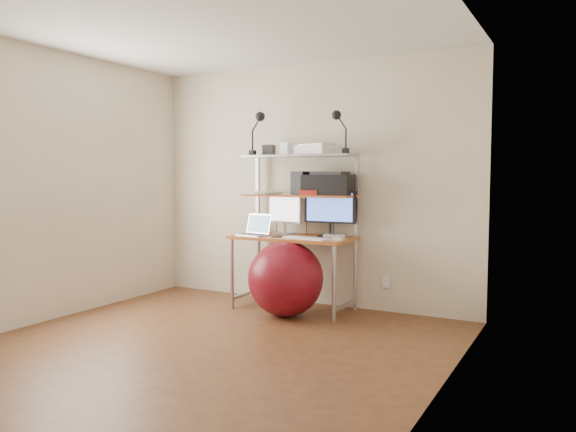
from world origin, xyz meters
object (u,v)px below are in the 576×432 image
object	(u,v)px
monitor_black	(330,209)
printer	(330,184)
monitor_silver	(285,211)
laptop	(256,231)
exercise_ball	(286,279)

from	to	relation	value
monitor_black	printer	distance (m)	0.25
monitor_silver	laptop	world-z (taller)	monitor_silver
monitor_black	laptop	bearing A→B (deg)	-163.11
laptop	exercise_ball	size ratio (longest dim) A/B	0.49
monitor_black	exercise_ball	size ratio (longest dim) A/B	0.74
laptop	monitor_silver	bearing A→B (deg)	60.64
monitor_silver	monitor_black	world-z (taller)	monitor_black
printer	laptop	bearing A→B (deg)	-158.45
monitor_silver	laptop	distance (m)	0.37
laptop	printer	distance (m)	0.88
exercise_ball	monitor_black	bearing A→B (deg)	56.66
monitor_silver	monitor_black	bearing A→B (deg)	10.36
monitor_silver	laptop	bearing A→B (deg)	-121.36
monitor_black	printer	size ratio (longest dim) A/B	1.10
monitor_silver	printer	distance (m)	0.56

